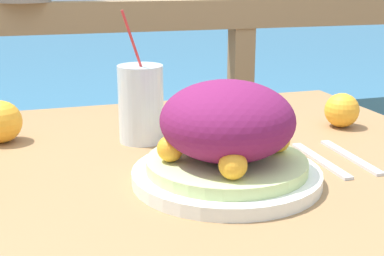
% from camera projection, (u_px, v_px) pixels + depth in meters
% --- Properties ---
extents(patio_table, '(1.08, 1.00, 0.76)m').
position_uv_depth(patio_table, '(178.00, 226.00, 0.88)').
color(patio_table, '#997047').
rests_on(patio_table, ground_plane).
extents(railing_fence, '(2.80, 0.08, 0.99)m').
position_uv_depth(railing_fence, '(104.00, 92.00, 1.66)').
color(railing_fence, '#937551').
rests_on(railing_fence, ground_plane).
extents(sea_backdrop, '(12.00, 4.00, 0.50)m').
position_uv_depth(sea_backdrop, '(61.00, 85.00, 4.09)').
color(sea_backdrop, teal).
rests_on(sea_backdrop, ground_plane).
extents(salad_plate, '(0.29, 0.29, 0.16)m').
position_uv_depth(salad_plate, '(227.00, 139.00, 0.80)').
color(salad_plate, white).
rests_on(salad_plate, patio_table).
extents(drink_glass, '(0.09, 0.09, 0.25)m').
position_uv_depth(drink_glass, '(141.00, 104.00, 1.00)').
color(drink_glass, silver).
rests_on(drink_glass, patio_table).
extents(fork, '(0.02, 0.18, 0.00)m').
position_uv_depth(fork, '(320.00, 160.00, 0.91)').
color(fork, silver).
rests_on(fork, patio_table).
extents(knife, '(0.02, 0.18, 0.00)m').
position_uv_depth(knife, '(350.00, 157.00, 0.92)').
color(knife, silver).
rests_on(knife, patio_table).
extents(orange_near_basket, '(0.07, 0.07, 0.07)m').
position_uv_depth(orange_near_basket, '(342.00, 110.00, 1.11)').
color(orange_near_basket, '#F9A328').
rests_on(orange_near_basket, patio_table).
extents(orange_near_glass, '(0.08, 0.08, 0.08)m').
position_uv_depth(orange_near_glass, '(0.00, 122.00, 1.00)').
color(orange_near_glass, '#F9A328').
rests_on(orange_near_glass, patio_table).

